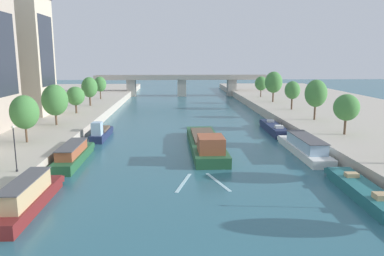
% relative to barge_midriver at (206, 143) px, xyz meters
% --- Properties ---
extents(quay_left, '(36.00, 170.00, 1.83)m').
position_rel_barge_midriver_xyz_m(quay_left, '(-36.57, 22.75, -0.08)').
color(quay_left, '#B7AD9E').
rests_on(quay_left, ground).
extents(quay_right, '(36.00, 170.00, 1.83)m').
position_rel_barge_midriver_xyz_m(quay_right, '(33.11, 22.75, -0.08)').
color(quay_right, '#B7AD9E').
rests_on(quay_right, ground).
extents(barge_midriver, '(4.59, 21.50, 3.28)m').
position_rel_barge_midriver_xyz_m(barge_midriver, '(0.00, 0.00, 0.00)').
color(barge_midriver, '#235633').
rests_on(barge_midriver, ground).
extents(wake_behind_barge, '(5.60, 5.92, 0.03)m').
position_rel_barge_midriver_xyz_m(wake_behind_barge, '(-1.68, -13.75, -0.98)').
color(wake_behind_barge, '#A0CCD6').
rests_on(wake_behind_barge, ground).
extents(moored_boat_left_upstream, '(2.29, 12.50, 2.82)m').
position_rel_barge_midriver_xyz_m(moored_boat_left_upstream, '(-16.86, -20.04, 0.18)').
color(moored_boat_left_upstream, maroon).
rests_on(moored_boat_left_upstream, ground).
extents(moored_boat_left_gap_after, '(2.49, 12.85, 2.42)m').
position_rel_barge_midriver_xyz_m(moored_boat_left_gap_after, '(-16.89, -5.41, 0.02)').
color(moored_boat_left_gap_after, '#235633').
rests_on(moored_boat_left_gap_after, ground).
extents(moored_boat_left_end, '(2.16, 10.07, 3.10)m').
position_rel_barge_midriver_xyz_m(moored_boat_left_end, '(-16.11, 8.41, -0.08)').
color(moored_boat_left_end, '#1E284C').
rests_on(moored_boat_left_end, ground).
extents(moored_boat_right_near, '(2.94, 12.85, 2.25)m').
position_rel_barge_midriver_xyz_m(moored_boat_right_near, '(13.10, -18.42, -0.40)').
color(moored_boat_right_near, '#23666B').
rests_on(moored_boat_right_near, ground).
extents(moored_boat_right_upstream, '(2.96, 15.53, 2.53)m').
position_rel_barge_midriver_xyz_m(moored_boat_right_upstream, '(13.03, -2.97, 0.06)').
color(moored_boat_right_upstream, silver).
rests_on(moored_boat_right_upstream, ground).
extents(moored_boat_right_downstream, '(2.62, 12.87, 2.44)m').
position_rel_barge_midriver_xyz_m(moored_boat_right_downstream, '(12.93, 12.23, -0.30)').
color(moored_boat_right_downstream, '#1E284C').
rests_on(moored_boat_right_downstream, ground).
extents(tree_left_past_mid, '(3.64, 3.64, 6.21)m').
position_rel_barge_midriver_xyz_m(tree_left_past_mid, '(-23.79, -1.97, 4.83)').
color(tree_left_past_mid, brown).
rests_on(tree_left_past_mid, quay_left).
extents(tree_left_third, '(4.19, 4.19, 6.66)m').
position_rel_barge_midriver_xyz_m(tree_left_third, '(-23.82, 10.72, 4.95)').
color(tree_left_third, brown).
rests_on(tree_left_third, quay_left).
extents(tree_left_nearest, '(3.58, 3.58, 5.30)m').
position_rel_barge_midriver_xyz_m(tree_left_nearest, '(-23.95, 24.04, 4.26)').
color(tree_left_nearest, brown).
rests_on(tree_left_nearest, quay_left).
extents(tree_left_far, '(3.61, 3.61, 6.58)m').
position_rel_barge_midriver_xyz_m(tree_left_far, '(-23.69, 35.55, 5.07)').
color(tree_left_far, brown).
rests_on(tree_left_far, quay_left).
extents(tree_left_midway, '(3.26, 3.26, 5.96)m').
position_rel_barge_midriver_xyz_m(tree_left_midway, '(-24.00, 49.57, 4.79)').
color(tree_left_midway, brown).
rests_on(tree_left_midway, quay_left).
extents(tree_right_nearest, '(3.62, 3.62, 5.84)m').
position_rel_barge_midriver_xyz_m(tree_right_nearest, '(20.25, 0.93, 4.76)').
color(tree_right_nearest, brown).
rests_on(tree_right_nearest, quay_right).
extents(tree_right_distant, '(3.86, 3.86, 7.15)m').
position_rel_barge_midriver_xyz_m(tree_right_distant, '(20.69, 13.81, 5.55)').
color(tree_right_distant, brown).
rests_on(tree_right_distant, quay_right).
extents(tree_right_end_of_row, '(3.25, 3.25, 6.03)m').
position_rel_barge_midriver_xyz_m(tree_right_end_of_row, '(20.78, 27.23, 4.94)').
color(tree_right_end_of_row, brown).
rests_on(tree_right_end_of_row, quay_right).
extents(tree_right_far, '(4.29, 4.29, 7.54)m').
position_rel_barge_midriver_xyz_m(tree_right_far, '(20.35, 40.84, 5.73)').
color(tree_right_far, brown).
rests_on(tree_right_far, quay_right).
extents(tree_right_third, '(3.45, 3.45, 5.76)m').
position_rel_barge_midriver_xyz_m(tree_right_third, '(20.03, 52.69, 4.63)').
color(tree_right_third, brown).
rests_on(tree_right_third, quay_right).
extents(lamppost_left_bank, '(0.28, 0.28, 4.58)m').
position_rel_barge_midriver_xyz_m(lamppost_left_bank, '(-19.80, -14.96, 3.35)').
color(lamppost_left_bank, black).
rests_on(lamppost_left_bank, quay_left).
extents(building_left_tall, '(13.87, 9.83, 22.58)m').
position_rel_barge_midriver_xyz_m(building_left_tall, '(-35.37, 23.13, 12.14)').
color(building_left_tall, beige).
rests_on(building_left_tall, quay_left).
extents(bridge_far, '(57.68, 4.40, 7.00)m').
position_rel_barge_midriver_xyz_m(bridge_far, '(-1.73, 74.42, 3.42)').
color(bridge_far, '#9E998E').
rests_on(bridge_far, ground).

